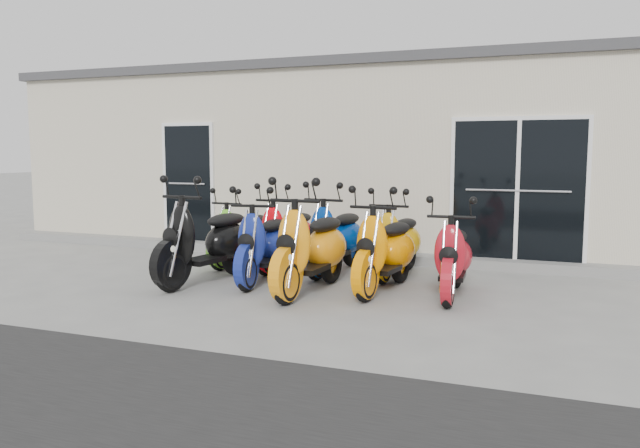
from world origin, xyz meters
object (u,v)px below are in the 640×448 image
Objects in this scene: scooter_back_red at (287,226)px; scooter_back_blue at (336,227)px; scooter_back_yellow at (398,232)px; scooter_front_orange_a at (311,235)px; scooter_back_green at (241,226)px; scooter_front_orange_b at (385,238)px; scooter_front_black at (206,229)px; scooter_front_blue at (264,234)px; scooter_front_red at (453,246)px.

scooter_back_blue is at bearing 2.82° from scooter_back_red.
scooter_front_orange_a is at bearing -113.94° from scooter_back_yellow.
scooter_back_green is (-1.77, 1.45, -0.13)m from scooter_front_orange_a.
scooter_front_orange_a is 0.94m from scooter_front_orange_b.
scooter_front_orange_a reaches higher than scooter_front_orange_b.
scooter_front_black reaches higher than scooter_back_yellow.
scooter_front_orange_a reaches higher than scooter_back_blue.
scooter_front_blue is 1.20m from scooter_back_blue.
scooter_back_green is at bearing 125.87° from scooter_front_blue.
scooter_front_black is 1.91m from scooter_back_blue.
scooter_front_blue is 0.98× the size of scooter_back_blue.
scooter_back_blue reaches higher than scooter_back_yellow.
scooter_front_orange_a is at bearing -50.65° from scooter_back_red.
scooter_front_blue is 1.04× the size of scooter_back_yellow.
scooter_back_blue is (1.61, -0.09, 0.07)m from scooter_back_green.
scooter_front_black is 1.41m from scooter_back_green.
scooter_back_yellow is at bearing 5.58° from scooter_back_red.
scooter_back_green is 0.93× the size of scooter_back_red.
scooter_back_blue reaches higher than scooter_front_red.
scooter_back_blue is at bearing 142.48° from scooter_front_orange_b.
scooter_front_red is at bearing -42.19° from scooter_back_yellow.
scooter_back_red is (-2.66, 0.98, 0.03)m from scooter_front_red.
scooter_back_blue is at bearing 50.37° from scooter_front_blue.
scooter_front_blue is at bearing -172.93° from scooter_front_orange_b.
scooter_back_red is at bearing 91.48° from scooter_front_blue.
scooter_back_blue is (0.80, -0.03, 0.02)m from scooter_back_red.
scooter_front_orange_a is at bearing -28.79° from scooter_front_blue.
scooter_back_red is at bearing -176.82° from scooter_back_blue.
scooter_front_orange_a is (0.84, -0.37, 0.07)m from scooter_front_blue.
scooter_front_black is 1.08× the size of scooter_front_orange_b.
scooter_back_green is 0.82m from scooter_back_red.
scooter_back_yellow is at bearing 28.10° from scooter_front_blue.
scooter_front_blue is 1.09× the size of scooter_back_green.
scooter_front_black reaches higher than scooter_front_orange_b.
scooter_front_black is at bearing -166.00° from scooter_front_orange_b.
scooter_front_orange_b is at bearing 28.96° from scooter_front_orange_a.
scooter_back_yellow is (2.53, -0.04, 0.03)m from scooter_back_green.
scooter_front_black is 2.69m from scooter_back_yellow.
scooter_front_black is 2.44m from scooter_front_orange_b.
scooter_front_orange_a is 1.15× the size of scooter_back_yellow.
scooter_front_orange_b is at bearing -23.72° from scooter_back_red.
scooter_back_green is (-2.62, 1.05, -0.07)m from scooter_front_orange_b.
scooter_front_orange_b is at bearing 17.04° from scooter_front_black.
scooter_back_blue is (-0.16, 1.36, -0.06)m from scooter_front_orange_a.
scooter_back_green is at bearing 107.45° from scooter_front_black.
scooter_front_red is at bearing -21.76° from scooter_back_blue.
scooter_back_yellow reaches higher than scooter_front_red.
scooter_front_orange_a is (1.56, -0.07, 0.00)m from scooter_front_black.
scooter_back_blue is at bearing 99.89° from scooter_front_orange_a.
scooter_front_black is 1.08× the size of scooter_back_blue.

